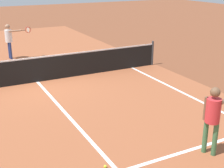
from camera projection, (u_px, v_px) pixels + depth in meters
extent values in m
plane|color=brown|center=(38.00, 82.00, 11.86)|extent=(60.00, 60.00, 0.00)
cube|color=#9E5433|center=(38.00, 82.00, 11.86)|extent=(10.62, 24.40, 0.00)
cube|color=white|center=(66.00, 114.00, 9.17)|extent=(0.10, 6.40, 0.01)
cylinder|color=#33383D|center=(152.00, 53.00, 13.90)|extent=(0.09, 0.09, 1.07)
cube|color=black|center=(37.00, 70.00, 11.71)|extent=(10.27, 0.02, 0.91)
cube|color=white|center=(36.00, 58.00, 11.55)|extent=(10.27, 0.03, 0.05)
cylinder|color=#3F7247|center=(205.00, 137.00, 7.10)|extent=(0.11, 0.11, 0.78)
cylinder|color=#3F7247|center=(215.00, 139.00, 6.98)|extent=(0.11, 0.11, 0.78)
cylinder|color=red|center=(213.00, 111.00, 6.82)|extent=(0.32, 0.32, 0.55)
sphere|color=brown|center=(215.00, 92.00, 6.68)|extent=(0.22, 0.22, 0.22)
cylinder|color=brown|center=(205.00, 108.00, 6.91)|extent=(0.08, 0.08, 0.53)
cylinder|color=navy|center=(9.00, 50.00, 15.03)|extent=(0.11, 0.11, 0.81)
cylinder|color=navy|center=(11.00, 51.00, 14.86)|extent=(0.11, 0.11, 0.81)
cylinder|color=white|center=(8.00, 36.00, 14.72)|extent=(0.32, 0.32, 0.57)
sphere|color=#A87A5B|center=(7.00, 27.00, 14.57)|extent=(0.22, 0.22, 0.22)
cylinder|color=#A87A5B|center=(7.00, 35.00, 14.85)|extent=(0.08, 0.08, 0.55)
cylinder|color=#A87A5B|center=(15.00, 31.00, 14.64)|extent=(0.55, 0.12, 0.08)
cylinder|color=black|center=(23.00, 30.00, 14.83)|extent=(0.22, 0.05, 0.03)
torus|color=red|center=(28.00, 30.00, 14.95)|extent=(0.28, 0.04, 0.28)
cylinder|color=silver|center=(28.00, 30.00, 14.95)|extent=(0.02, 0.25, 0.25)
sphere|color=#CCE033|center=(105.00, 166.00, 6.62)|extent=(0.07, 0.07, 0.07)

